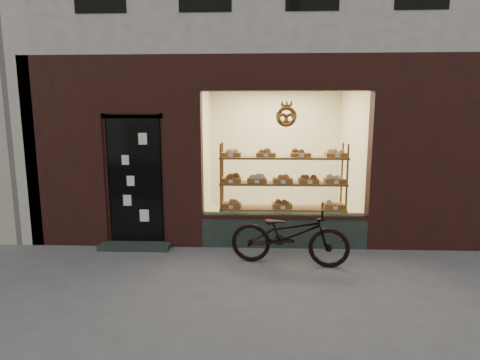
{
  "coord_description": "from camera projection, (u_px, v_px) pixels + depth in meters",
  "views": [
    {
      "loc": [
        -0.04,
        -3.94,
        2.1
      ],
      "look_at": [
        -0.28,
        2.0,
        1.14
      ],
      "focal_mm": 28.0,
      "sensor_mm": 36.0,
      "label": 1
    }
  ],
  "objects": [
    {
      "name": "display_shelf",
      "position": [
        282.0,
        190.0,
        6.58
      ],
      "size": [
        2.2,
        0.45,
        1.7
      ],
      "color": "brown",
      "rests_on": "ground"
    },
    {
      "name": "ground",
      "position": [
        257.0,
        308.0,
        4.22
      ],
      "size": [
        90.0,
        90.0,
        0.0
      ],
      "primitive_type": "plane",
      "color": "#525355"
    },
    {
      "name": "bicycle",
      "position": [
        289.0,
        234.0,
        5.44
      ],
      "size": [
        1.79,
        0.87,
        0.9
      ],
      "primitive_type": "imported",
      "rotation": [
        0.0,
        0.0,
        1.41
      ],
      "color": "black",
      "rests_on": "ground"
    }
  ]
}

